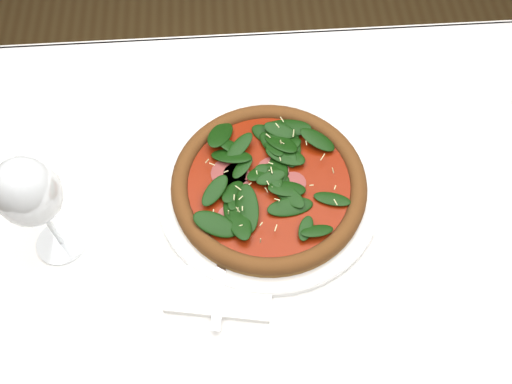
{
  "coord_description": "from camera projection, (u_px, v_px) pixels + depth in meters",
  "views": [
    {
      "loc": [
        -0.06,
        -0.48,
        1.6
      ],
      "look_at": [
        -0.03,
        0.01,
        0.77
      ],
      "focal_mm": 40.0,
      "sensor_mm": 36.0,
      "label": 1
    }
  ],
  "objects": [
    {
      "name": "fork",
      "position": [
        221.0,
        274.0,
        0.9
      ],
      "size": [
        0.04,
        0.16,
        0.0
      ],
      "rotation": [
        0.0,
        0.0,
        -0.13
      ],
      "color": "silver",
      "rests_on": "napkin"
    },
    {
      "name": "napkin",
      "position": [
        219.0,
        293.0,
        0.89
      ],
      "size": [
        0.18,
        0.1,
        0.01
      ],
      "primitive_type": "cube",
      "rotation": [
        0.0,
        0.0,
        -0.18
      ],
      "color": "white",
      "rests_on": "dining_table"
    },
    {
      "name": "ground",
      "position": [
        267.0,
        330.0,
        1.63
      ],
      "size": [
        6.0,
        6.0,
        0.0
      ],
      "primitive_type": "plane",
      "color": "brown",
      "rests_on": "ground"
    },
    {
      "name": "plate",
      "position": [
        269.0,
        189.0,
        0.98
      ],
      "size": [
        0.39,
        0.39,
        0.02
      ],
      "color": "white",
      "rests_on": "dining_table"
    },
    {
      "name": "dining_table",
      "position": [
        272.0,
        227.0,
        1.07
      ],
      "size": [
        1.21,
        0.81,
        0.75
      ],
      "color": "white",
      "rests_on": "ground"
    },
    {
      "name": "wine_glass",
      "position": [
        29.0,
        194.0,
        0.8
      ],
      "size": [
        0.09,
        0.09,
        0.23
      ],
      "color": "white",
      "rests_on": "dining_table"
    },
    {
      "name": "pizza",
      "position": [
        269.0,
        182.0,
        0.97
      ],
      "size": [
        0.37,
        0.37,
        0.04
      ],
      "rotation": [
        0.0,
        0.0,
        0.1
      ],
      "color": "olive",
      "rests_on": "plate"
    }
  ]
}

